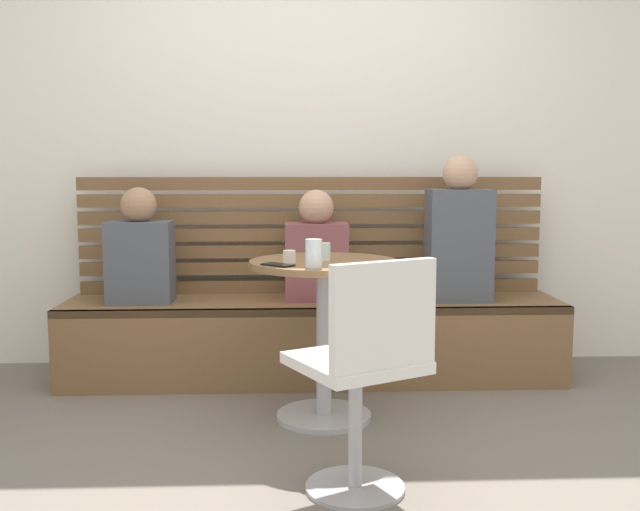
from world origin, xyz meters
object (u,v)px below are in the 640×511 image
at_px(white_chair, 366,368).
at_px(person_child_middle, 140,252).
at_px(person_adult, 459,236).
at_px(cup_glass_short, 322,252).
at_px(booth_bench, 313,339).
at_px(cup_espresso_small, 289,257).
at_px(phone_on_table, 278,265).
at_px(person_child_left, 316,252).
at_px(cafe_table, 324,309).
at_px(cup_glass_tall, 314,253).

height_order(white_chair, person_child_middle, person_child_middle).
relative_size(person_adult, cup_glass_short, 9.82).
relative_size(person_adult, person_child_middle, 1.27).
xyz_separation_m(booth_bench, cup_glass_short, (0.02, -0.65, 0.56)).
relative_size(booth_bench, cup_espresso_small, 48.21).
distance_m(person_adult, cup_glass_short, 0.99).
height_order(person_adult, phone_on_table, person_adult).
bearing_deg(person_adult, person_child_left, 176.11).
height_order(booth_bench, cafe_table, cafe_table).
xyz_separation_m(person_child_left, phone_on_table, (-0.20, -0.84, 0.04)).
relative_size(booth_bench, cafe_table, 3.65).
xyz_separation_m(white_chair, person_child_left, (-0.11, 1.48, 0.24)).
xyz_separation_m(cafe_table, person_child_middle, (-0.95, 0.62, 0.19)).
bearing_deg(booth_bench, cup_espresso_small, -100.25).
distance_m(cup_glass_tall, cup_glass_short, 0.24).
bearing_deg(phone_on_table, person_adult, -9.37).
bearing_deg(cup_espresso_small, person_child_left, 78.73).
distance_m(person_child_middle, cup_glass_tall, 1.25).
bearing_deg(cup_glass_short, white_chair, -81.87).
distance_m(booth_bench, person_child_left, 0.48).
xyz_separation_m(person_adult, person_child_left, (-0.77, 0.05, -0.09)).
xyz_separation_m(person_child_middle, cup_glass_tall, (0.90, -0.86, 0.09)).
height_order(cafe_table, person_adult, person_adult).
bearing_deg(person_child_left, cup_espresso_small, -101.27).
bearing_deg(white_chair, person_child_middle, 126.52).
relative_size(cafe_table, person_adult, 0.94).
bearing_deg(cup_glass_short, cafe_table, -3.92).
xyz_separation_m(booth_bench, cafe_table, (0.03, -0.65, 0.30)).
distance_m(booth_bench, cup_espresso_small, 0.91).
relative_size(cup_espresso_small, phone_on_table, 0.40).
relative_size(person_child_middle, cup_glass_short, 7.72).
relative_size(person_adult, cup_glass_tall, 6.55).
distance_m(white_chair, person_adult, 1.60).
xyz_separation_m(white_chair, cup_glass_short, (-0.12, 0.81, 0.32)).
height_order(cup_glass_short, phone_on_table, cup_glass_short).
distance_m(cafe_table, white_chair, 0.82).
bearing_deg(cup_espresso_small, cup_glass_short, 26.13).
height_order(person_child_left, cup_espresso_small, person_child_left).
distance_m(cup_glass_tall, phone_on_table, 0.17).
distance_m(cup_espresso_small, phone_on_table, 0.12).
bearing_deg(cup_glass_short, phone_on_table, -138.37).
xyz_separation_m(person_child_middle, phone_on_table, (0.75, -0.80, 0.03)).
bearing_deg(white_chair, cup_glass_tall, 105.74).
distance_m(booth_bench, cup_glass_short, 0.85).
height_order(cafe_table, person_child_left, person_child_left).
bearing_deg(white_chair, person_adult, 65.22).
bearing_deg(phone_on_table, cup_glass_tall, -72.22).
height_order(booth_bench, cup_glass_tall, cup_glass_tall).
bearing_deg(person_child_left, cup_glass_short, -90.07).
xyz_separation_m(person_child_left, cup_espresso_small, (-0.15, -0.74, 0.06)).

